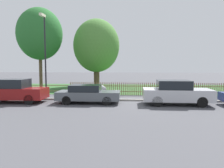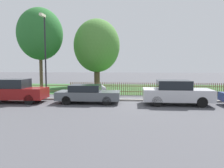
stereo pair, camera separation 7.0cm
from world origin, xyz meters
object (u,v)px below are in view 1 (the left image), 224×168
object	(u,v)px
parked_car_silver_hatchback	(15,91)
parked_car_black_saloon	(88,94)
tree_behind_motorcycle	(96,46)
tree_nearest_kerb	(40,34)
parked_car_navy_estate	(176,92)
covered_motorcycle	(96,89)
street_lamp	(45,47)

from	to	relation	value
parked_car_silver_hatchback	parked_car_black_saloon	bearing A→B (deg)	0.40
tree_behind_motorcycle	tree_nearest_kerb	bearing A→B (deg)	-152.22
parked_car_navy_estate	tree_behind_motorcycle	world-z (taller)	tree_behind_motorcycle
covered_motorcycle	tree_nearest_kerb	distance (m)	10.40
parked_car_silver_hatchback	street_lamp	size ratio (longest dim) A/B	0.65
covered_motorcycle	tree_nearest_kerb	xyz separation A→B (m)	(-6.90, 5.82, 5.17)
street_lamp	tree_nearest_kerb	bearing A→B (deg)	115.21
parked_car_silver_hatchback	tree_nearest_kerb	xyz separation A→B (m)	(-1.95, 8.86, 5.01)
parked_car_navy_estate	covered_motorcycle	world-z (taller)	parked_car_navy_estate
tree_nearest_kerb	parked_car_silver_hatchback	bearing A→B (deg)	-77.60
tree_nearest_kerb	parked_car_navy_estate	bearing A→B (deg)	-35.11
parked_car_black_saloon	covered_motorcycle	size ratio (longest dim) A/B	2.13
parked_car_silver_hatchback	covered_motorcycle	bearing A→B (deg)	29.94
parked_car_silver_hatchback	street_lamp	xyz separation A→B (m)	(1.37, 1.82, 3.05)
parked_car_navy_estate	covered_motorcycle	distance (m)	6.35
parked_car_black_saloon	tree_behind_motorcycle	distance (m)	12.42
parked_car_silver_hatchback	tree_nearest_kerb	world-z (taller)	tree_nearest_kerb
tree_nearest_kerb	tree_behind_motorcycle	bearing A→B (deg)	27.78
covered_motorcycle	tree_behind_motorcycle	size ratio (longest dim) A/B	0.25
tree_behind_motorcycle	covered_motorcycle	bearing A→B (deg)	-81.65
parked_car_navy_estate	tree_nearest_kerb	size ratio (longest dim) A/B	0.49
parked_car_navy_estate	covered_motorcycle	size ratio (longest dim) A/B	2.18
parked_car_silver_hatchback	street_lamp	world-z (taller)	street_lamp
parked_car_silver_hatchback	tree_nearest_kerb	distance (m)	10.36
covered_motorcycle	parked_car_black_saloon	bearing A→B (deg)	-92.91
tree_nearest_kerb	street_lamp	xyz separation A→B (m)	(3.31, -7.04, -1.96)
parked_car_silver_hatchback	parked_car_navy_estate	bearing A→B (deg)	-1.25
covered_motorcycle	street_lamp	size ratio (longest dim) A/B	0.31
tree_behind_motorcycle	parked_car_navy_estate	bearing A→B (deg)	-59.59
parked_car_silver_hatchback	parked_car_black_saloon	distance (m)	4.89
tree_behind_motorcycle	street_lamp	bearing A→B (deg)	-102.95
covered_motorcycle	street_lamp	bearing A→B (deg)	-162.85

